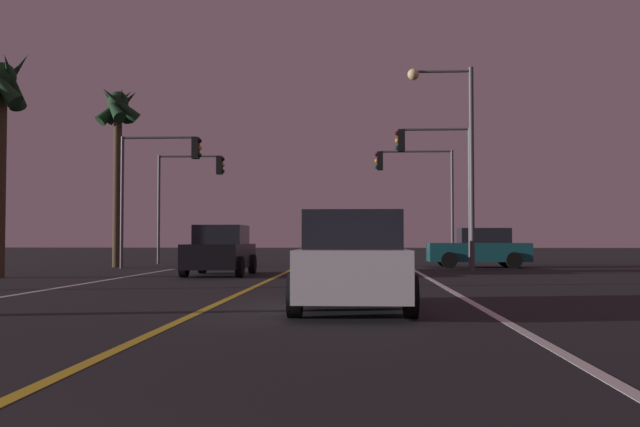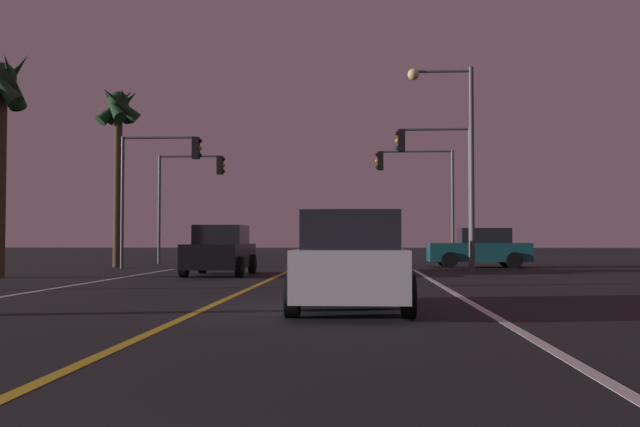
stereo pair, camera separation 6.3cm
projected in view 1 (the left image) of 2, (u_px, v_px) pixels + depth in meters
The scene contains 13 objects.
lane_edge_right at pixel (489, 312), 12.05m from camera, with size 0.16×33.29×0.01m, color silver.
lane_center_divider at pixel (203, 310), 12.31m from camera, with size 0.16×33.29×0.01m, color gold.
car_oncoming at pixel (220, 251), 24.30m from camera, with size 2.02×4.30×1.70m.
car_lead_same_lane at pixel (353, 262), 12.44m from camera, with size 2.02×4.30×1.70m.
car_crossing_side at pixel (479, 248), 31.00m from camera, with size 4.30×2.02×1.70m.
car_ahead_far at pixel (351, 250), 26.48m from camera, with size 2.02×4.30×1.70m.
traffic_light_near_right at pixel (435, 165), 29.26m from camera, with size 3.10×0.36×5.77m.
traffic_light_near_left at pixel (160, 170), 29.87m from camera, with size 3.42×0.36×5.52m.
traffic_light_far_right at pixel (415, 179), 34.76m from camera, with size 3.81×0.36×5.54m.
traffic_light_far_left at pixel (191, 183), 35.35m from camera, with size 3.35×0.36×5.37m.
street_lamp_right_far at pixel (456, 140), 26.96m from camera, with size 2.48×0.44×7.72m.
palm_tree_left_mid at pixel (1, 98), 22.91m from camera, with size 1.96×1.89×7.36m.
palm_tree_left_far at pixel (118, 120), 31.46m from camera, with size 2.19×2.13×8.06m.
Camera 1 is at (2.68, -1.59, 1.23)m, focal length 40.26 mm.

